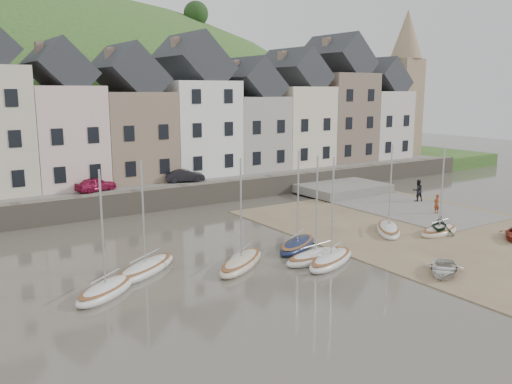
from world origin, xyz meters
TOP-DOWN VIEW (x-y plane):
  - ground at (0.00, 0.00)m, footprint 160.00×160.00m
  - quay_land at (0.00, 32.00)m, footprint 90.00×30.00m
  - quay_street at (0.00, 20.50)m, footprint 70.00×7.00m
  - seawall at (0.00, 17.00)m, footprint 70.00×1.20m
  - beach at (11.00, 0.00)m, footprint 18.00×26.00m
  - slipway at (15.00, 8.00)m, footprint 8.00×18.00m
  - hillside at (-5.00, 60.00)m, footprint 134.40×84.00m
  - townhouse_terrace at (1.76, 24.00)m, footprint 61.05×8.00m
  - church_spire at (34.55, 24.00)m, footprint 4.00×4.00m
  - sailboat_0 at (-9.06, 3.11)m, footprint 5.04×4.07m
  - sailboat_1 at (-11.86, 1.16)m, footprint 4.24×3.72m
  - sailboat_2 at (-4.22, 1.11)m, footprint 4.97×4.23m
  - sailboat_3 at (-0.10, -0.38)m, footprint 4.67×2.08m
  - sailboat_4 at (0.26, -1.31)m, footprint 4.92×3.34m
  - sailboat_5 at (0.49, 2.08)m, footprint 4.64×3.64m
  - sailboat_6 at (8.02, 1.56)m, footprint 4.25×4.49m
  - sailboat_7 at (10.54, -0.68)m, footprint 3.86×1.95m
  - rowboat_white at (3.93, -6.05)m, footprint 3.70×3.50m
  - rowboat_green at (10.42, -0.75)m, footprint 3.07×2.98m
  - person_red at (15.23, 3.26)m, footprint 0.57×0.39m
  - person_dark at (17.71, 7.19)m, footprint 1.10×0.98m
  - car_left at (-6.63, 19.50)m, footprint 3.57×2.17m
  - car_right at (1.34, 19.50)m, footprint 3.65×2.20m

SIDE VIEW (x-z plane):
  - hillside at x=-5.00m, z-range -59.99..24.01m
  - ground at x=0.00m, z-range 0.00..0.00m
  - beach at x=11.00m, z-range 0.00..0.06m
  - slipway at x=15.00m, z-range 0.00..0.12m
  - sailboat_2 at x=-4.22m, z-range -2.90..3.42m
  - sailboat_0 at x=-9.06m, z-range -2.90..3.42m
  - sailboat_4 at x=0.26m, z-range -2.90..3.42m
  - sailboat_6 at x=8.02m, z-range -2.90..3.42m
  - sailboat_5 at x=0.49m, z-range -2.90..3.42m
  - sailboat_3 at x=-0.10m, z-range -2.90..3.42m
  - sailboat_1 at x=-11.86m, z-range -2.90..3.42m
  - sailboat_7 at x=10.54m, z-range -2.89..3.43m
  - rowboat_white at x=3.93m, z-range 0.06..0.68m
  - rowboat_green at x=10.42m, z-range 0.06..1.29m
  - quay_land at x=0.00m, z-range 0.00..1.50m
  - person_red at x=15.23m, z-range 0.12..1.65m
  - seawall at x=0.00m, z-range 0.00..1.80m
  - person_dark at x=17.71m, z-range 0.12..2.01m
  - quay_street at x=0.00m, z-range 1.50..1.60m
  - car_right at x=1.34m, z-range 1.60..2.74m
  - car_left at x=-6.63m, z-range 1.60..2.74m
  - townhouse_terrace at x=1.76m, z-range 0.36..14.29m
  - church_spire at x=34.55m, z-range 2.06..20.06m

